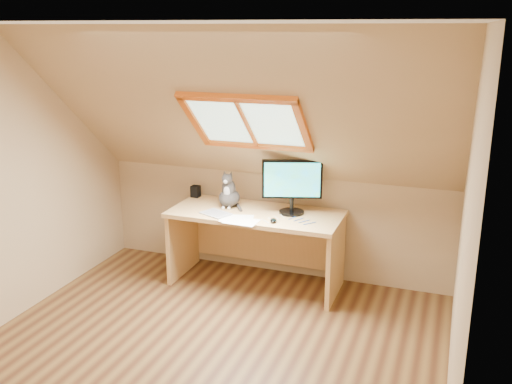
% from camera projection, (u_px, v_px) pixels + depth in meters
% --- Properties ---
extents(ground, '(3.50, 3.50, 0.00)m').
position_uv_depth(ground, '(198.00, 360.00, 4.23)').
color(ground, brown).
rests_on(ground, ground).
extents(room_shell, '(3.52, 3.52, 2.41)m').
position_uv_depth(room_shell, '(186.00, 177.00, 3.75)').
color(room_shell, tan).
rests_on(room_shell, ground).
extents(desk, '(1.60, 0.70, 0.73)m').
position_uv_depth(desk, '(258.00, 232.00, 5.41)').
color(desk, tan).
rests_on(desk, ground).
extents(monitor, '(0.53, 0.23, 0.50)m').
position_uv_depth(monitor, '(292.00, 183.00, 5.16)').
color(monitor, black).
rests_on(monitor, desk).
extents(cat, '(0.21, 0.25, 0.37)m').
position_uv_depth(cat, '(229.00, 194.00, 5.40)').
color(cat, '#403B39').
rests_on(cat, desk).
extents(desk_speaker, '(0.09, 0.09, 0.12)m').
position_uv_depth(desk_speaker, '(196.00, 191.00, 5.74)').
color(desk_speaker, black).
rests_on(desk_speaker, desk).
extents(graphics_tablet, '(0.31, 0.28, 0.01)m').
position_uv_depth(graphics_tablet, '(216.00, 214.00, 5.22)').
color(graphics_tablet, '#B2B2B7').
rests_on(graphics_tablet, desk).
extents(mouse, '(0.08, 0.11, 0.03)m').
position_uv_depth(mouse, '(273.00, 220.00, 5.00)').
color(mouse, black).
rests_on(mouse, desk).
extents(papers, '(0.33, 0.27, 0.00)m').
position_uv_depth(papers, '(234.00, 219.00, 5.09)').
color(papers, white).
rests_on(papers, desk).
extents(cables, '(0.51, 0.26, 0.01)m').
position_uv_depth(cables, '(290.00, 220.00, 5.06)').
color(cables, silver).
rests_on(cables, desk).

